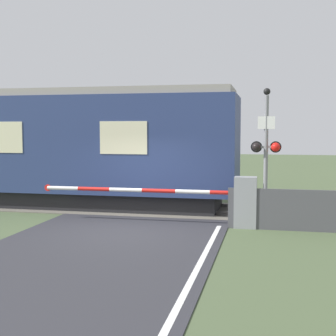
% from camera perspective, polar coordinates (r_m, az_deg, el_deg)
% --- Properties ---
extents(ground_plane, '(80.00, 80.00, 0.00)m').
position_cam_1_polar(ground_plane, '(12.53, -5.14, -7.59)').
color(ground_plane, '#475638').
extents(track_bed, '(36.00, 3.20, 0.13)m').
position_cam_1_polar(track_bed, '(15.81, -1.40, -4.92)').
color(track_bed, '#666056').
rests_on(track_bed, ground_plane).
extents(train, '(15.11, 2.80, 4.00)m').
position_cam_1_polar(train, '(17.39, -17.21, 2.45)').
color(train, black).
rests_on(train, ground_plane).
extents(crossing_barrier, '(6.21, 0.44, 1.39)m').
position_cam_1_polar(crossing_barrier, '(12.92, 7.32, -3.91)').
color(crossing_barrier, gray).
rests_on(crossing_barrier, ground_plane).
extents(signal_post, '(0.80, 0.26, 3.75)m').
position_cam_1_polar(signal_post, '(12.63, 11.85, 2.16)').
color(signal_post, gray).
rests_on(signal_post, ground_plane).
extents(roadside_fence, '(4.12, 0.06, 1.10)m').
position_cam_1_polar(roadside_fence, '(12.79, 16.60, -5.01)').
color(roadside_fence, '#4C4C51').
rests_on(roadside_fence, ground_plane).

